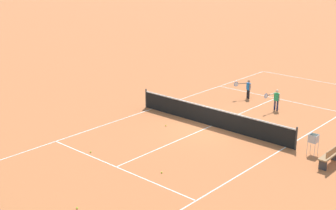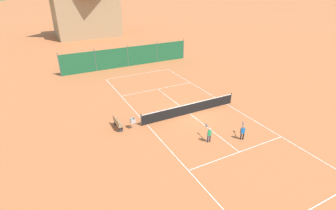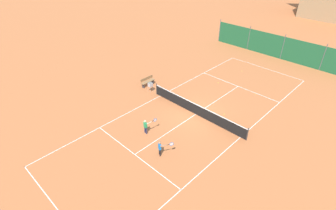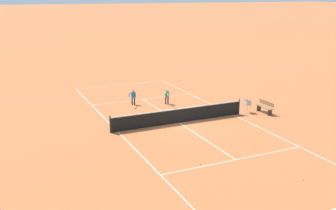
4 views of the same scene
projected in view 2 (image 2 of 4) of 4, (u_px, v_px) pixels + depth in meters
name	position (u px, v px, depth m)	size (l,w,h in m)	color
ground_plane	(190.00, 114.00, 22.99)	(600.00, 600.00, 0.00)	#BC6638
court_line_markings	(190.00, 113.00, 22.99)	(8.25, 23.85, 0.01)	white
tennis_net	(190.00, 108.00, 22.77)	(9.18, 0.08, 1.06)	#2D2D2D
windscreen_fence_far	(128.00, 57.00, 34.75)	(17.28, 0.08, 2.90)	#1E6038
player_near_baseline	(209.00, 133.00, 18.76)	(0.47, 0.97, 1.17)	#23284C
player_near_service	(243.00, 131.00, 19.06)	(0.76, 0.83, 1.14)	black
tennis_ball_far_corner	(174.00, 86.00, 28.67)	(0.07, 0.07, 0.07)	#CCE033
tennis_ball_mid_court	(146.00, 94.00, 26.70)	(0.07, 0.07, 0.07)	#CCE033
tennis_ball_near_corner	(196.00, 103.00, 24.91)	(0.07, 0.07, 0.07)	#CCE033
tennis_ball_by_net_right	(135.00, 82.00, 29.91)	(0.07, 0.07, 0.07)	#CCE033
ball_hopper	(133.00, 121.00, 20.42)	(0.36, 0.36, 0.89)	#B7B7BC
courtside_bench	(118.00, 123.00, 20.54)	(0.36, 1.50, 0.84)	olive
alpine_chalet	(85.00, 6.00, 51.84)	(13.00, 10.00, 11.20)	tan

